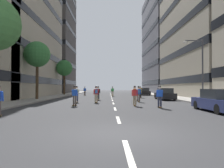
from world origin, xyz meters
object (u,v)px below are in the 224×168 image
(skater_8, at_px, (160,95))
(skater_10, at_px, (75,95))
(skater_1, at_px, (85,90))
(parked_car_mid, at_px, (218,101))
(streetlamp_right, at_px, (199,63))
(skater_2, at_px, (96,93))
(parked_car_far, at_px, (165,94))
(skater_4, at_px, (77,93))
(street_tree_mid, at_px, (37,55))
(skater_12, at_px, (140,91))
(parked_car_near, at_px, (144,92))
(street_tree_far, at_px, (64,68))
(skater_9, at_px, (135,95))
(skater_3, at_px, (135,92))
(skater_6, at_px, (140,91))
(skater_5, at_px, (112,91))
(skater_0, at_px, (98,92))
(skater_7, at_px, (139,93))

(skater_8, bearing_deg, skater_10, 165.25)
(skater_1, bearing_deg, skater_8, -70.11)
(parked_car_mid, xyz_separation_m, streetlamp_right, (2.13, 7.38, 3.44))
(skater_2, bearing_deg, skater_8, -44.37)
(parked_car_mid, relative_size, skater_2, 2.47)
(parked_car_far, xyz_separation_m, skater_4, (-10.80, -4.33, 0.32))
(parked_car_far, distance_m, street_tree_mid, 17.34)
(skater_12, bearing_deg, parked_car_mid, -84.85)
(streetlamp_right, xyz_separation_m, skater_4, (-12.93, 0.94, -3.12))
(parked_car_near, distance_m, street_tree_far, 17.30)
(skater_9, bearing_deg, skater_8, -43.76)
(street_tree_far, xyz_separation_m, streetlamp_right, (18.70, -20.82, -1.48))
(street_tree_far, bearing_deg, parked_car_near, -2.58)
(skater_3, relative_size, skater_6, 1.00)
(parked_car_mid, xyz_separation_m, skater_9, (-5.06, 4.20, 0.29))
(skater_5, height_order, skater_8, same)
(parked_car_near, bearing_deg, skater_0, -119.77)
(skater_5, bearing_deg, skater_9, -85.09)
(skater_1, xyz_separation_m, skater_6, (9.65, -9.99, 0.03))
(street_tree_mid, height_order, skater_6, street_tree_mid)
(parked_car_mid, distance_m, skater_9, 6.58)
(skater_4, distance_m, skater_8, 9.49)
(parked_car_far, distance_m, skater_10, 13.26)
(skater_8, relative_size, skater_10, 1.00)
(skater_1, xyz_separation_m, skater_12, (10.27, -6.00, 0.03))
(skater_3, height_order, skater_4, same)
(street_tree_mid, bearing_deg, skater_5, 45.63)
(streetlamp_right, xyz_separation_m, skater_6, (-4.65, 9.64, -3.12))
(skater_7, bearing_deg, skater_12, 80.14)
(streetlamp_right, bearing_deg, skater_2, 177.94)
(parked_car_mid, xyz_separation_m, skater_6, (-2.51, 17.02, 0.32))
(skater_6, height_order, skater_9, same)
(skater_2, bearing_deg, streetlamp_right, -2.06)
(parked_car_far, bearing_deg, parked_car_near, 90.00)
(skater_7, bearing_deg, skater_1, 114.12)
(parked_car_far, xyz_separation_m, street_tree_far, (-16.57, 15.55, 4.92))
(parked_car_far, height_order, street_tree_mid, street_tree_mid)
(skater_1, bearing_deg, skater_2, -79.72)
(street_tree_far, distance_m, skater_9, 27.02)
(parked_car_near, xyz_separation_m, street_tree_far, (-16.57, 0.75, 4.92))
(skater_3, distance_m, skater_12, 9.40)
(parked_car_near, bearing_deg, skater_1, -177.90)
(skater_4, distance_m, skater_12, 15.50)
(skater_4, bearing_deg, parked_car_near, 60.56)
(skater_1, bearing_deg, skater_12, -30.30)
(parked_car_near, bearing_deg, skater_7, -102.15)
(parked_car_mid, relative_size, skater_7, 2.47)
(skater_10, xyz_separation_m, skater_12, (8.46, 16.64, 0.03))
(skater_5, relative_size, skater_8, 1.00)
(skater_0, relative_size, skater_1, 1.00)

